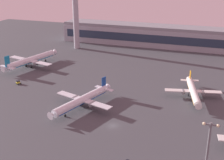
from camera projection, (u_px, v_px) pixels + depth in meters
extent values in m
plane|color=#424449|center=(113.00, 126.00, 124.68)|extent=(416.00, 416.00, 0.00)
cube|color=#9EA3AD|center=(162.00, 37.00, 246.13)|extent=(165.20, 22.00, 14.00)
cube|color=#263347|center=(159.00, 39.00, 236.00)|extent=(158.60, 0.40, 6.16)
cube|color=gray|center=(162.00, 27.00, 243.25)|extent=(165.20, 19.80, 2.40)
cylinder|color=#A8A8B2|center=(76.00, 23.00, 234.47)|extent=(4.40, 4.40, 40.43)
cylinder|color=silver|center=(82.00, 100.00, 139.01)|extent=(13.42, 34.03, 3.64)
cone|color=silver|center=(52.00, 115.00, 125.13)|extent=(3.97, 3.20, 3.45)
cone|color=silver|center=(106.00, 88.00, 153.03)|extent=(3.91, 3.51, 3.27)
cube|color=silver|center=(83.00, 100.00, 139.80)|extent=(30.42, 12.50, 0.33)
cube|color=silver|center=(104.00, 88.00, 151.59)|extent=(10.74, 5.24, 0.33)
cube|color=#19479E|center=(104.00, 83.00, 150.35)|extent=(1.16, 3.01, 6.22)
cylinder|color=slate|center=(92.00, 104.00, 137.13)|extent=(3.01, 3.91, 2.11)
cylinder|color=slate|center=(75.00, 98.00, 142.94)|extent=(3.01, 3.91, 2.11)
cube|color=#19479E|center=(82.00, 102.00, 139.36)|extent=(12.28, 31.29, 0.34)
cylinder|color=#333338|center=(65.00, 112.00, 131.28)|extent=(0.27, 0.27, 3.40)
cylinder|color=black|center=(65.00, 116.00, 131.87)|extent=(0.67, 1.12, 1.05)
cylinder|color=#333338|center=(89.00, 103.00, 140.25)|extent=(0.27, 0.27, 3.40)
cylinder|color=black|center=(89.00, 106.00, 140.85)|extent=(0.67, 1.12, 1.05)
cylinder|color=#333338|center=(82.00, 101.00, 142.57)|extent=(0.27, 0.27, 3.40)
cylinder|color=black|center=(82.00, 104.00, 143.17)|extent=(0.67, 1.12, 1.05)
cylinder|color=silver|center=(193.00, 91.00, 149.62)|extent=(9.96, 30.80, 3.26)
cone|color=silver|center=(198.00, 106.00, 134.33)|extent=(3.47, 2.69, 3.09)
cone|color=silver|center=(189.00, 80.00, 165.07)|extent=(3.39, 2.98, 2.93)
cube|color=silver|center=(193.00, 91.00, 150.47)|extent=(27.50, 9.37, 0.30)
cube|color=silver|center=(190.00, 80.00, 163.49)|extent=(9.65, 4.08, 0.30)
cube|color=orange|center=(190.00, 76.00, 162.33)|extent=(0.85, 2.73, 5.57)
cylinder|color=slate|center=(203.00, 93.00, 150.17)|extent=(2.52, 3.42, 1.88)
cylinder|color=slate|center=(183.00, 92.00, 151.20)|extent=(2.52, 3.42, 1.88)
cube|color=orange|center=(193.00, 93.00, 149.93)|extent=(9.10, 28.33, 0.31)
cylinder|color=#333338|center=(196.00, 103.00, 140.98)|extent=(0.24, 0.24, 3.04)
cylinder|color=black|center=(196.00, 106.00, 141.52)|extent=(0.54, 0.99, 0.94)
cylinder|color=#333338|center=(196.00, 93.00, 151.94)|extent=(0.24, 0.24, 3.04)
cylinder|color=black|center=(196.00, 95.00, 152.48)|extent=(0.54, 0.99, 0.94)
cylinder|color=#333338|center=(189.00, 92.00, 152.35)|extent=(0.24, 0.24, 3.04)
cylinder|color=black|center=(188.00, 95.00, 152.89)|extent=(0.54, 0.99, 0.94)
cylinder|color=silver|center=(31.00, 60.00, 196.51)|extent=(13.01, 38.77, 4.10)
cone|color=silver|center=(54.00, 53.00, 212.83)|extent=(4.39, 3.43, 3.90)
cone|color=silver|center=(5.00, 68.00, 180.03)|extent=(4.29, 3.80, 3.69)
cube|color=silver|center=(30.00, 61.00, 195.74)|extent=(34.62, 12.22, 0.38)
cube|color=silver|center=(7.00, 67.00, 181.57)|extent=(12.16, 5.28, 0.38)
cube|color=#1984B2|center=(7.00, 62.00, 180.66)|extent=(1.12, 3.44, 7.02)
cylinder|color=slate|center=(24.00, 60.00, 199.02)|extent=(3.21, 4.33, 2.38)
cylinder|color=slate|center=(37.00, 63.00, 193.00)|extent=(3.21, 4.33, 2.38)
cube|color=#1984B2|center=(31.00, 61.00, 196.91)|extent=(11.89, 35.65, 0.39)
cylinder|color=#333338|center=(45.00, 58.00, 206.98)|extent=(0.30, 0.30, 3.83)
cylinder|color=black|center=(46.00, 61.00, 207.65)|extent=(0.70, 1.26, 1.19)
cylinder|color=#333338|center=(26.00, 63.00, 196.27)|extent=(0.30, 0.30, 3.83)
cylinder|color=black|center=(26.00, 66.00, 196.94)|extent=(0.70, 1.26, 1.19)
cylinder|color=#333338|center=(31.00, 64.00, 193.86)|extent=(0.30, 0.30, 3.83)
cylinder|color=black|center=(31.00, 67.00, 194.54)|extent=(0.70, 1.26, 1.19)
cube|color=yellow|center=(18.00, 82.00, 168.40)|extent=(2.29, 2.36, 0.90)
cube|color=#1E232D|center=(18.00, 81.00, 168.12)|extent=(2.05, 2.14, 0.70)
cylinder|color=black|center=(17.00, 83.00, 168.26)|extent=(0.93, 0.72, 0.90)
cylinder|color=black|center=(19.00, 83.00, 169.17)|extent=(0.93, 0.72, 0.90)
cylinder|color=black|center=(18.00, 84.00, 166.80)|extent=(0.93, 0.72, 0.90)
cylinder|color=black|center=(21.00, 84.00, 167.70)|extent=(0.93, 0.72, 0.90)
cylinder|color=slate|center=(207.00, 158.00, 85.25)|extent=(0.70, 0.70, 22.09)
cube|color=slate|center=(211.00, 125.00, 81.57)|extent=(4.80, 0.40, 0.40)
sphere|color=#F9EAB2|center=(204.00, 124.00, 82.13)|extent=(0.90, 0.90, 0.90)
sphere|color=#F9EAB2|center=(218.00, 126.00, 81.01)|extent=(0.90, 0.90, 0.90)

